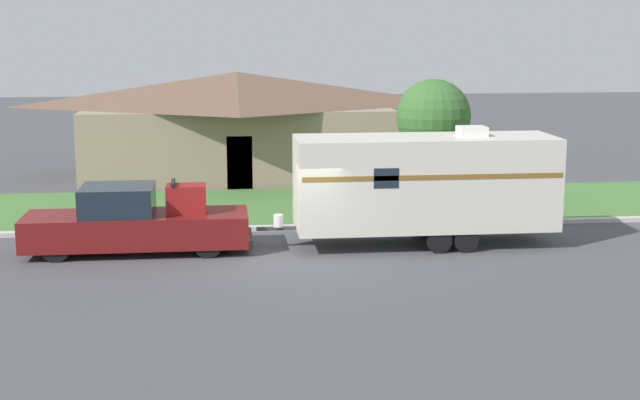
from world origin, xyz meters
TOP-DOWN VIEW (x-y plane):
  - ground_plane at (0.00, 0.00)m, footprint 120.00×120.00m
  - curb_strip at (0.00, 3.75)m, footprint 80.00×0.30m
  - lawn_strip at (0.00, 7.40)m, footprint 80.00×7.00m
  - house_across_street at (-1.35, 14.54)m, footprint 13.59×7.47m
  - pickup_truck at (-4.48, 1.39)m, footprint 6.38×1.97m
  - travel_trailer at (3.83, 1.38)m, footprint 8.67×2.32m
  - mailbox at (2.59, 4.34)m, footprint 0.48×0.20m
  - tree_in_yard at (5.36, 6.89)m, footprint 2.61×2.61m

SIDE VIEW (x-z plane):
  - ground_plane at x=0.00m, z-range 0.00..0.00m
  - lawn_strip at x=0.00m, z-range 0.00..0.03m
  - curb_strip at x=0.00m, z-range 0.00..0.14m
  - pickup_truck at x=-4.48m, z-range -0.16..1.88m
  - mailbox at x=2.59m, z-range 0.37..1.76m
  - travel_trailer at x=3.83m, z-range 0.12..3.59m
  - house_across_street at x=-1.35m, z-range 0.08..4.50m
  - tree_in_yard at x=5.36m, z-range 0.94..5.47m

